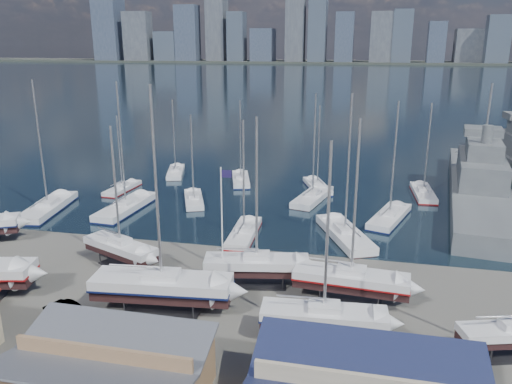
# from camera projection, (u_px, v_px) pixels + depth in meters

# --- Properties ---
(ground) EXTENTS (1400.00, 1400.00, 0.00)m
(ground) POSITION_uv_depth(u_px,v_px,m) (192.00, 287.00, 46.61)
(ground) COLOR #605E59
(ground) RESTS_ON ground
(water) EXTENTS (1400.00, 600.00, 0.40)m
(water) POSITION_uv_depth(u_px,v_px,m) (346.00, 78.00, 336.76)
(water) COLOR #19293A
(water) RESTS_ON ground
(far_shore) EXTENTS (1400.00, 80.00, 2.20)m
(far_shore) POSITION_uv_depth(u_px,v_px,m) (357.00, 63.00, 579.71)
(far_shore) COLOR #2D332D
(far_shore) RESTS_ON ground
(skyline) EXTENTS (639.14, 43.80, 107.69)m
(skyline) POSITION_uv_depth(u_px,v_px,m) (352.00, 28.00, 564.67)
(skyline) COLOR #475166
(skyline) RESTS_ON far_shore
(shed_grey) EXTENTS (12.60, 8.40, 4.17)m
(shed_grey) POSITION_uv_depth(u_px,v_px,m) (104.00, 374.00, 31.03)
(shed_grey) COLOR #8C6B4C
(shed_grey) RESTS_ON ground
(sailboat_cradle_2) EXTENTS (9.03, 5.68, 14.44)m
(sailboat_cradle_2) POSITION_uv_depth(u_px,v_px,m) (120.00, 248.00, 50.54)
(sailboat_cradle_2) COLOR #2D2D33
(sailboat_cradle_2) RESTS_ON ground
(sailboat_cradle_3) EXTENTS (12.16, 4.52, 18.97)m
(sailboat_cradle_3) POSITION_uv_depth(u_px,v_px,m) (162.00, 286.00, 42.07)
(sailboat_cradle_3) COLOR #2D2D33
(sailboat_cradle_3) RESTS_ON ground
(sailboat_cradle_4) EXTENTS (10.06, 4.45, 15.88)m
(sailboat_cradle_4) POSITION_uv_depth(u_px,v_px,m) (257.00, 265.00, 46.54)
(sailboat_cradle_4) COLOR #2D2D33
(sailboat_cradle_4) RESTS_ON ground
(sailboat_cradle_5) EXTENTS (9.78, 3.43, 15.56)m
(sailboat_cradle_5) POSITION_uv_depth(u_px,v_px,m) (324.00, 317.00, 37.61)
(sailboat_cradle_5) COLOR #2D2D33
(sailboat_cradle_5) RESTS_ON ground
(sailboat_cradle_6) EXTENTS (10.23, 3.59, 16.22)m
(sailboat_cradle_6) POSITION_uv_depth(u_px,v_px,m) (351.00, 280.00, 43.53)
(sailboat_cradle_6) COLOR #2D2D33
(sailboat_cradle_6) RESTS_ON ground
(sailboat_moored_0) EXTENTS (5.40, 12.67, 18.36)m
(sailboat_moored_0) POSITION_uv_depth(u_px,v_px,m) (48.00, 209.00, 67.64)
(sailboat_moored_0) COLOR black
(sailboat_moored_0) RESTS_ON water
(sailboat_moored_1) EXTENTS (2.86, 8.30, 12.19)m
(sailboat_moored_1) POSITION_uv_depth(u_px,v_px,m) (122.00, 189.00, 77.12)
(sailboat_moored_1) COLOR black
(sailboat_moored_1) RESTS_ON water
(sailboat_moored_2) EXTENTS (5.00, 9.32, 13.55)m
(sailboat_moored_2) POSITION_uv_depth(u_px,v_px,m) (176.00, 173.00, 86.68)
(sailboat_moored_2) COLOR black
(sailboat_moored_2) RESTS_ON water
(sailboat_moored_3) EXTENTS (4.13, 12.29, 18.10)m
(sailboat_moored_3) POSITION_uv_depth(u_px,v_px,m) (126.00, 209.00, 67.89)
(sailboat_moored_3) COLOR black
(sailboat_moored_3) RESTS_ON water
(sailboat_moored_4) EXTENTS (5.53, 9.00, 13.17)m
(sailboat_moored_4) POSITION_uv_depth(u_px,v_px,m) (194.00, 200.00, 71.48)
(sailboat_moored_4) COLOR black
(sailboat_moored_4) RESTS_ON water
(sailboat_moored_5) EXTENTS (5.14, 9.73, 14.01)m
(sailboat_moored_5) POSITION_uv_depth(u_px,v_px,m) (241.00, 180.00, 81.92)
(sailboat_moored_5) COLOR black
(sailboat_moored_5) RESTS_ON water
(sailboat_moored_6) EXTENTS (3.11, 9.76, 14.43)m
(sailboat_moored_6) POSITION_uv_depth(u_px,v_px,m) (244.00, 234.00, 58.79)
(sailboat_moored_6) COLOR black
(sailboat_moored_6) RESTS_ON water
(sailboat_moored_7) EXTENTS (5.35, 11.06, 16.09)m
(sailboat_moored_7) POSITION_uv_depth(u_px,v_px,m) (312.00, 198.00, 72.39)
(sailboat_moored_7) COLOR black
(sailboat_moored_7) RESTS_ON water
(sailboat_moored_8) EXTENTS (5.59, 9.46, 13.67)m
(sailboat_moored_8) POSITION_uv_depth(u_px,v_px,m) (317.00, 187.00, 78.14)
(sailboat_moored_8) COLOR black
(sailboat_moored_8) RESTS_ON water
(sailboat_moored_9) EXTENTS (7.70, 11.95, 17.57)m
(sailboat_moored_9) POSITION_uv_depth(u_px,v_px,m) (345.00, 236.00, 58.23)
(sailboat_moored_9) COLOR black
(sailboat_moored_9) RESTS_ON water
(sailboat_moored_10) EXTENTS (6.14, 11.12, 16.02)m
(sailboat_moored_10) POSITION_uv_depth(u_px,v_px,m) (389.00, 218.00, 64.14)
(sailboat_moored_10) COLOR black
(sailboat_moored_10) RESTS_ON water
(sailboat_moored_11) EXTENTS (3.26, 9.81, 14.45)m
(sailboat_moored_11) POSITION_uv_depth(u_px,v_px,m) (423.00, 194.00, 74.55)
(sailboat_moored_11) COLOR black
(sailboat_moored_11) RESTS_ON water
(naval_ship_east) EXTENTS (14.01, 48.40, 18.30)m
(naval_ship_east) POSITION_uv_depth(u_px,v_px,m) (479.00, 187.00, 73.41)
(naval_ship_east) COLOR #595E63
(naval_ship_east) RESTS_ON water
(car_b) EXTENTS (5.24, 3.51, 1.63)m
(car_b) POSITION_uv_depth(u_px,v_px,m) (70.00, 315.00, 40.24)
(car_b) COLOR gray
(car_b) RESTS_ON ground
(car_c) EXTENTS (3.63, 5.69, 1.46)m
(car_c) POSITION_uv_depth(u_px,v_px,m) (91.00, 345.00, 36.40)
(car_c) COLOR gray
(car_c) RESTS_ON ground
(car_d) EXTENTS (2.09, 4.70, 1.34)m
(car_d) POSITION_uv_depth(u_px,v_px,m) (311.00, 364.00, 34.35)
(car_d) COLOR gray
(car_d) RESTS_ON ground
(flagpole) EXTENTS (1.02, 0.12, 11.48)m
(flagpole) POSITION_uv_depth(u_px,v_px,m) (223.00, 220.00, 45.07)
(flagpole) COLOR white
(flagpole) RESTS_ON ground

